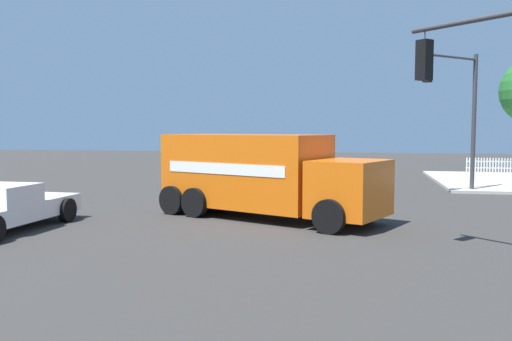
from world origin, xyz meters
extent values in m
plane|color=#33302D|center=(0.00, 0.00, 0.00)|extent=(100.00, 100.00, 0.00)
cube|color=orange|center=(0.68, 0.64, 1.57)|extent=(6.11, 4.48, 2.44)
cube|color=orange|center=(-2.90, 2.23, 1.20)|extent=(2.71, 2.97, 1.70)
cube|color=black|center=(-3.68, 2.57, 1.54)|extent=(0.89, 1.87, 0.88)
cube|color=#B2B2B7|center=(3.15, -0.47, 0.19)|extent=(1.12, 2.19, 0.21)
cube|color=white|center=(0.18, -0.47, 1.69)|extent=(4.32, 1.94, 0.36)
cube|color=white|center=(1.17, 1.74, 1.69)|extent=(4.32, 1.94, 0.36)
cylinder|color=black|center=(-3.36, 1.07, 0.50)|extent=(1.03, 0.66, 1.00)
cylinder|color=black|center=(-2.35, 3.34, 0.50)|extent=(1.03, 0.66, 1.00)
cylinder|color=black|center=(1.28, -0.99, 0.50)|extent=(1.03, 0.66, 1.00)
cylinder|color=black|center=(2.29, 1.28, 0.50)|extent=(1.03, 0.66, 1.00)
cylinder|color=black|center=(2.24, -1.42, 0.50)|extent=(1.03, 0.66, 1.00)
cylinder|color=black|center=(3.25, 0.85, 0.50)|extent=(1.03, 0.66, 1.00)
cylinder|color=#38383D|center=(-6.17, 6.56, 5.35)|extent=(3.61, 3.55, 0.12)
cylinder|color=#38383D|center=(-4.66, 5.08, 5.22)|extent=(0.03, 0.03, 0.25)
cube|color=black|center=(-4.66, 5.08, 4.62)|extent=(0.42, 0.42, 0.95)
sphere|color=red|center=(-4.78, 4.95, 4.94)|extent=(0.20, 0.20, 0.20)
sphere|color=#EFA314|center=(-4.78, 4.95, 4.63)|extent=(0.20, 0.20, 0.20)
sphere|color=#19CC4C|center=(-4.78, 4.95, 4.32)|extent=(0.20, 0.20, 0.20)
cylinder|color=#38383D|center=(-8.42, -8.19, 3.30)|extent=(0.20, 0.20, 6.31)
cylinder|color=#38383D|center=(-7.09, -6.93, 6.20)|extent=(2.75, 2.61, 0.12)
cylinder|color=#38383D|center=(-6.01, -5.90, 6.08)|extent=(0.03, 0.03, 0.25)
cube|color=black|center=(-6.01, -5.90, 5.48)|extent=(0.42, 0.42, 0.95)
sphere|color=red|center=(-5.89, -6.03, 5.79)|extent=(0.20, 0.20, 0.20)
sphere|color=#EFA314|center=(-5.89, -6.03, 5.48)|extent=(0.20, 0.20, 0.20)
sphere|color=#19CC4C|center=(-5.89, -6.03, 5.17)|extent=(0.20, 0.20, 0.20)
cube|color=white|center=(7.05, 3.01, 0.56)|extent=(2.01, 2.06, 0.55)
cylinder|color=black|center=(6.04, 2.92, 0.38)|extent=(0.26, 0.77, 0.76)
cylinder|color=black|center=(8.05, 2.86, 0.38)|extent=(0.26, 0.77, 0.76)
cube|color=silver|center=(-12.84, -18.77, 0.61)|extent=(0.08, 0.04, 0.95)
cube|color=silver|center=(-12.66, -18.77, 0.61)|extent=(0.08, 0.04, 0.95)
cube|color=silver|center=(-12.48, -18.77, 0.61)|extent=(0.08, 0.04, 0.95)
cube|color=silver|center=(-12.30, -18.77, 0.61)|extent=(0.08, 0.04, 0.95)
cube|color=silver|center=(-12.12, -18.77, 0.61)|extent=(0.08, 0.04, 0.95)
cube|color=silver|center=(-11.94, -18.77, 0.61)|extent=(0.08, 0.04, 0.95)
cube|color=silver|center=(-11.76, -18.77, 0.61)|extent=(0.08, 0.04, 0.95)
cube|color=silver|center=(-11.58, -18.77, 0.61)|extent=(0.08, 0.04, 0.95)
cube|color=silver|center=(-11.40, -18.77, 0.61)|extent=(0.08, 0.04, 0.95)
cube|color=silver|center=(-11.22, -18.77, 0.61)|extent=(0.08, 0.04, 0.95)
cube|color=silver|center=(-11.04, -18.77, 0.61)|extent=(0.08, 0.04, 0.95)
cube|color=silver|center=(-10.86, -18.77, 0.61)|extent=(0.08, 0.04, 0.95)
cube|color=silver|center=(-10.68, -18.77, 0.61)|extent=(0.08, 0.04, 0.95)
cube|color=silver|center=(-10.50, -18.77, 0.61)|extent=(0.08, 0.04, 0.95)
cube|color=silver|center=(-10.32, -18.77, 0.61)|extent=(0.08, 0.04, 0.95)
cube|color=silver|center=(-10.14, -18.77, 0.61)|extent=(0.08, 0.04, 0.95)
camera|label=1|loc=(-3.17, 18.53, 2.99)|focal=37.61mm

